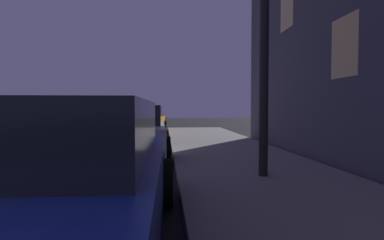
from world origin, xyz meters
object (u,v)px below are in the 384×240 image
at_px(car_blue, 63,179).
at_px(car_yellow_cab, 146,121).
at_px(car_red, 151,117).
at_px(car_silver, 132,131).

bearing_deg(car_blue, car_yellow_cab, 90.00).
distance_m(car_blue, car_yellow_cab, 12.54).
bearing_deg(car_yellow_cab, car_red, 89.99).
bearing_deg(car_silver, car_blue, -90.00).
relative_size(car_blue, car_silver, 0.97).
xyz_separation_m(car_silver, car_yellow_cab, (-0.00, 6.51, 0.01)).
bearing_deg(car_red, car_blue, -90.00).
bearing_deg(car_yellow_cab, car_silver, -89.99).
relative_size(car_silver, car_red, 1.03).
relative_size(car_blue, car_yellow_cab, 0.96).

